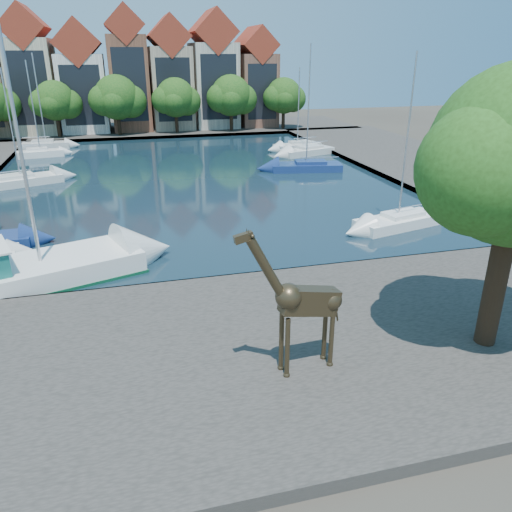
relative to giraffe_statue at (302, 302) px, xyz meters
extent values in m
plane|color=#38332B|center=(0.28, 8.86, -3.25)|extent=(160.00, 160.00, 0.00)
cube|color=black|center=(0.28, 32.86, -3.21)|extent=(38.00, 50.00, 0.08)
cube|color=#443F3B|center=(0.28, 1.86, -3.00)|extent=(50.00, 14.00, 0.50)
cube|color=#443F3B|center=(0.28, 64.86, -3.00)|extent=(60.00, 16.00, 0.50)
cube|color=#443F3B|center=(25.28, 32.86, -3.00)|extent=(14.00, 52.00, 0.50)
cylinder|color=#332114|center=(7.78, -0.14, 0.00)|extent=(0.80, 0.80, 5.50)
sphere|color=#224413|center=(6.02, -0.54, 4.35)|extent=(4.48, 4.48, 4.48)
cube|color=beige|center=(-16.72, 64.86, 3.50)|extent=(5.88, 9.00, 12.50)
cube|color=maroon|center=(-16.72, 64.86, 11.07)|extent=(5.94, 9.18, 5.94)
cube|color=black|center=(-16.72, 60.38, 3.50)|extent=(4.80, 0.05, 9.38)
cube|color=white|center=(-10.22, 64.86, 2.50)|extent=(6.37, 9.00, 10.50)
cube|color=maroon|center=(-10.22, 64.86, 9.18)|extent=(6.43, 9.18, 6.43)
cube|color=black|center=(-10.22, 60.38, 2.50)|extent=(5.20, 0.05, 7.88)
cube|color=brown|center=(-3.72, 64.86, 3.75)|extent=(5.39, 9.00, 13.00)
cube|color=maroon|center=(-3.72, 64.86, 11.46)|extent=(5.44, 9.18, 5.44)
cube|color=black|center=(-3.72, 60.38, 3.75)|extent=(4.40, 0.05, 9.75)
cube|color=tan|center=(2.28, 64.86, 3.00)|extent=(5.88, 9.00, 11.50)
cube|color=maroon|center=(2.28, 64.86, 10.07)|extent=(5.94, 9.18, 5.94)
cube|color=black|center=(2.28, 60.38, 3.00)|extent=(4.80, 0.05, 8.62)
cube|color=beige|center=(8.78, 64.86, 3.25)|extent=(6.37, 9.00, 12.00)
cube|color=maroon|center=(8.78, 64.86, 10.68)|extent=(6.43, 9.18, 6.43)
cube|color=black|center=(8.78, 60.38, 3.25)|extent=(5.20, 0.05, 9.00)
cube|color=brown|center=(15.28, 64.86, 2.50)|extent=(5.39, 9.00, 10.50)
cube|color=maroon|center=(15.28, 64.86, 8.96)|extent=(5.44, 9.18, 5.44)
cube|color=black|center=(15.28, 60.38, 2.50)|extent=(4.40, 0.05, 7.88)
sphere|color=#144213|center=(-20.04, 59.66, 1.57)|extent=(4.20, 4.20, 4.20)
cylinder|color=#332114|center=(-13.72, 59.36, -1.15)|extent=(0.50, 0.50, 3.20)
sphere|color=#144213|center=(-13.72, 59.36, 2.01)|extent=(5.20, 5.20, 5.20)
sphere|color=#144213|center=(-12.16, 59.66, 1.49)|extent=(3.90, 3.90, 3.90)
sphere|color=#144213|center=(-15.15, 58.96, 1.75)|extent=(3.64, 3.64, 3.64)
cylinder|color=#332114|center=(-5.72, 59.36, -1.15)|extent=(0.50, 0.50, 3.20)
sphere|color=#144213|center=(-5.72, 59.36, 2.25)|extent=(6.00, 6.00, 6.00)
sphere|color=#144213|center=(-3.92, 59.66, 1.65)|extent=(4.50, 4.50, 4.50)
sphere|color=#144213|center=(-7.37, 58.96, 1.95)|extent=(4.20, 4.20, 4.20)
cylinder|color=#332114|center=(2.28, 59.36, -1.15)|extent=(0.50, 0.50, 3.20)
sphere|color=#144213|center=(2.28, 59.36, 2.07)|extent=(5.40, 5.40, 5.40)
sphere|color=#144213|center=(3.90, 59.66, 1.53)|extent=(4.05, 4.05, 4.05)
sphere|color=#144213|center=(0.80, 58.96, 1.80)|extent=(3.78, 3.78, 3.78)
cylinder|color=#332114|center=(10.28, 59.36, -1.15)|extent=(0.50, 0.50, 3.20)
sphere|color=#144213|center=(10.28, 59.36, 2.19)|extent=(5.80, 5.80, 5.80)
sphere|color=#144213|center=(12.02, 59.66, 1.61)|extent=(4.35, 4.35, 4.35)
sphere|color=#144213|center=(8.69, 58.96, 1.90)|extent=(4.06, 4.06, 4.06)
cylinder|color=#332114|center=(18.28, 59.36, -1.15)|extent=(0.50, 0.50, 3.20)
sphere|color=#144213|center=(18.28, 59.36, 2.01)|extent=(5.20, 5.20, 5.20)
sphere|color=#144213|center=(19.84, 59.66, 1.49)|extent=(3.90, 3.90, 3.90)
sphere|color=#144213|center=(16.85, 58.96, 1.75)|extent=(3.64, 3.64, 3.64)
cylinder|color=#3B2F1D|center=(-0.59, -0.33, -1.58)|extent=(0.18, 0.18, 2.33)
cylinder|color=#3B2F1D|center=(-0.66, 0.16, -1.58)|extent=(0.18, 0.18, 2.33)
cylinder|color=#3B2F1D|center=(1.16, -0.09, -1.58)|extent=(0.18, 0.18, 2.33)
cylinder|color=#3B2F1D|center=(1.10, 0.39, -1.58)|extent=(0.18, 0.18, 2.33)
cube|color=#3B2F1D|center=(0.31, 0.04, -0.03)|extent=(2.32, 0.91, 1.36)
cylinder|color=#3B2F1D|center=(-1.33, -0.18, 1.48)|extent=(1.52, 0.53, 2.41)
cube|color=#3B2F1D|center=(-2.12, -0.29, 2.66)|extent=(0.67, 0.28, 0.37)
cube|color=white|center=(-11.63, 10.86, -2.44)|extent=(13.59, 7.83, 1.46)
cylinder|color=#B2B2B7|center=(-10.18, 11.35, 3.58)|extent=(0.18, 0.18, 11.24)
cube|color=silver|center=(-14.72, 33.82, -2.71)|extent=(7.37, 4.76, 0.91)
cube|color=silver|center=(-14.72, 33.82, -2.41)|extent=(3.45, 2.68, 0.51)
cylinder|color=#B2B2B7|center=(-14.72, 33.82, 2.18)|extent=(0.12, 0.12, 9.28)
cube|color=white|center=(-14.72, 47.34, -2.69)|extent=(5.21, 2.49, 0.95)
cube|color=white|center=(-14.72, 47.34, -2.38)|extent=(2.35, 1.54, 0.53)
cylinder|color=#B2B2B7|center=(-14.72, 47.34, 2.40)|extent=(0.13, 0.13, 9.65)
cube|color=silver|center=(-14.72, 52.86, -2.66)|extent=(5.61, 2.04, 1.00)
cube|color=silver|center=(-14.72, 52.86, -2.33)|extent=(2.46, 1.40, 0.56)
cylinder|color=#B2B2B7|center=(-14.72, 52.86, 2.77)|extent=(0.13, 0.13, 10.31)
cube|color=white|center=(12.28, 14.55, -2.71)|extent=(6.61, 3.64, 0.92)
cube|color=white|center=(12.28, 14.55, -2.40)|extent=(3.03, 2.15, 0.51)
cylinder|color=#B2B2B7|center=(12.28, 14.55, 2.81)|extent=(0.12, 0.12, 10.52)
cube|color=navy|center=(12.28, 32.77, -2.70)|extent=(7.33, 3.70, 0.93)
cube|color=navy|center=(12.28, 32.77, -2.39)|extent=(3.33, 2.25, 0.52)
cylinder|color=#B2B2B7|center=(12.28, 32.77, 3.17)|extent=(0.12, 0.12, 11.22)
cube|color=silver|center=(15.28, 40.72, -2.70)|extent=(6.89, 4.14, 0.93)
cube|color=silver|center=(15.28, 40.72, -2.39)|extent=(3.20, 2.38, 0.52)
cylinder|color=#B2B2B7|center=(15.28, 40.72, 2.76)|extent=(0.12, 0.12, 10.40)
cube|color=silver|center=(15.28, 44.14, -2.69)|extent=(6.13, 3.28, 0.95)
cube|color=silver|center=(15.28, 44.14, -2.38)|extent=(2.80, 1.96, 0.53)
cylinder|color=#B2B2B7|center=(15.28, 44.14, 1.97)|extent=(0.13, 0.13, 8.80)
camera|label=1|loc=(-5.45, -14.43, 7.99)|focal=35.00mm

